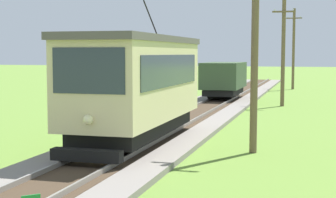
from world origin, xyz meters
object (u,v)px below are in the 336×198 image
Objects in this scene: utility_pole_far at (294,48)px; red_tram at (137,84)px; freight_car at (224,78)px; utility_pole_mid at (283,51)px; utility_pole_near_tram at (255,31)px.

red_tram is at bearing -97.11° from utility_pole_far.
freight_car is 0.79× the size of utility_pole_mid.
red_tram is 18.04m from freight_car.
utility_pole_mid is 0.90× the size of utility_pole_far.
red_tram is 32.15m from utility_pole_far.
utility_pole_far is (-0.00, 15.86, 0.35)m from utility_pole_mid.
utility_pole_near_tram is at bearing 2.66° from red_tram.
red_tram is at bearing -103.95° from utility_pole_mid.
freight_car is at bearing 90.01° from red_tram.
utility_pole_far reaches higher than red_tram.
utility_pole_far is at bearing 90.00° from utility_pole_mid.
red_tram is at bearing -89.99° from freight_car.
utility_pole_far is at bearing 73.95° from freight_car.
red_tram is at bearing -177.34° from utility_pole_near_tram.
utility_pole_mid reaches higher than freight_car.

